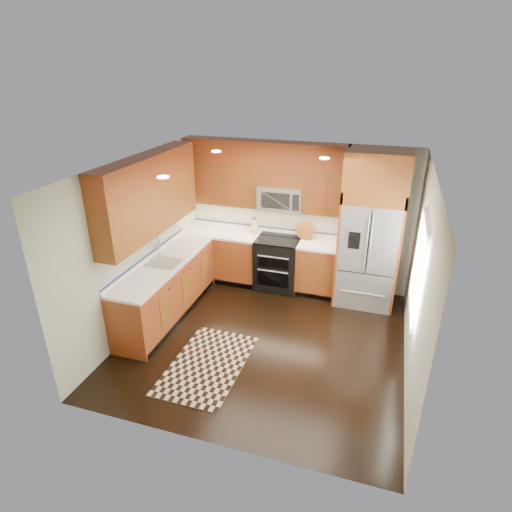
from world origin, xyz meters
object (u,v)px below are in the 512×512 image
(refrigerator, at_px, (371,231))
(rug, at_px, (208,364))
(utensil_crock, at_px, (307,232))
(knife_block, at_px, (254,226))
(range, at_px, (278,263))

(refrigerator, distance_m, rug, 3.33)
(utensil_crock, bearing_deg, refrigerator, -13.37)
(rug, height_order, knife_block, knife_block)
(rug, bearing_deg, range, 83.01)
(refrigerator, height_order, knife_block, refrigerator)
(range, height_order, refrigerator, refrigerator)
(rug, xyz_separation_m, utensil_crock, (0.79, 2.68, 1.05))
(utensil_crock, bearing_deg, range, -154.01)
(knife_block, distance_m, utensil_crock, 0.96)
(range, distance_m, rug, 2.52)
(refrigerator, distance_m, knife_block, 2.08)
(rug, bearing_deg, utensil_crock, 74.32)
(knife_block, bearing_deg, refrigerator, -6.29)
(rug, distance_m, knife_block, 2.85)
(rug, relative_size, utensil_crock, 4.74)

